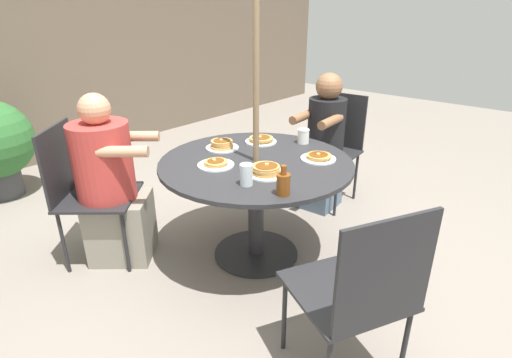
# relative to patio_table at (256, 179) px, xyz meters

# --- Properties ---
(ground_plane) EXTENTS (12.00, 12.00, 0.00)m
(ground_plane) POSITION_rel_patio_table_xyz_m (0.00, 0.00, -0.59)
(ground_plane) COLOR gray
(back_fence) EXTENTS (10.00, 0.06, 1.97)m
(back_fence) POSITION_rel_patio_table_xyz_m (0.00, 3.05, 0.40)
(back_fence) COLOR brown
(back_fence) RESTS_ON ground
(patio_table) EXTENTS (1.27, 1.27, 0.72)m
(patio_table) POSITION_rel_patio_table_xyz_m (0.00, 0.00, 0.00)
(patio_table) COLOR #28282B
(patio_table) RESTS_ON ground
(umbrella_pole) EXTENTS (0.04, 0.04, 2.00)m
(umbrella_pole) POSITION_rel_patio_table_xyz_m (0.00, 0.00, 0.41)
(umbrella_pole) COLOR #846B4C
(umbrella_pole) RESTS_ON ground
(patio_chair_north) EXTENTS (0.67, 0.67, 0.95)m
(patio_chair_north) POSITION_rel_patio_table_xyz_m (-0.77, 0.87, -0.05)
(patio_chair_north) COLOR #232326
(patio_chair_north) RESTS_ON ground
(diner_north) EXTENTS (0.60, 0.61, 1.16)m
(diner_north) POSITION_rel_patio_table_xyz_m (-0.64, 0.73, -0.06)
(diner_north) COLOR gray
(diner_north) RESTS_ON ground
(patio_chair_east) EXTENTS (0.64, 0.64, 0.95)m
(patio_chair_east) POSITION_rel_patio_table_xyz_m (-0.51, -1.04, -0.05)
(patio_chair_east) COLOR #232326
(patio_chair_east) RESTS_ON ground
(patio_chair_south) EXTENTS (0.51, 0.51, 0.95)m
(patio_chair_south) POSITION_rel_patio_table_xyz_m (1.15, 0.10, -0.05)
(patio_chair_south) COLOR #232326
(patio_chair_south) RESTS_ON ground
(diner_south) EXTENTS (0.51, 0.35, 1.16)m
(diner_south) POSITION_rel_patio_table_xyz_m (0.97, 0.08, -0.04)
(diner_south) COLOR slate
(diner_south) RESTS_ON ground
(pancake_plate_a) EXTENTS (0.23, 0.23, 0.07)m
(pancake_plate_a) POSITION_rel_patio_table_xyz_m (0.03, 0.34, 0.16)
(pancake_plate_a) COLOR white
(pancake_plate_a) RESTS_ON patio_table
(pancake_plate_b) EXTENTS (0.23, 0.23, 0.04)m
(pancake_plate_b) POSITION_rel_patio_table_xyz_m (-0.24, 0.13, 0.14)
(pancake_plate_b) COLOR white
(pancake_plate_b) RESTS_ON patio_table
(pancake_plate_c) EXTENTS (0.23, 0.23, 0.05)m
(pancake_plate_c) POSITION_rel_patio_table_xyz_m (0.31, 0.22, 0.15)
(pancake_plate_c) COLOR white
(pancake_plate_c) RESTS_ON patio_table
(pancake_plate_d) EXTENTS (0.23, 0.23, 0.05)m
(pancake_plate_d) POSITION_rel_patio_table_xyz_m (0.28, -0.30, 0.15)
(pancake_plate_d) COLOR white
(pancake_plate_d) RESTS_ON patio_table
(pancake_plate_e) EXTENTS (0.23, 0.23, 0.07)m
(pancake_plate_e) POSITION_rel_patio_table_xyz_m (-0.14, -0.20, 0.16)
(pancake_plate_e) COLOR white
(pancake_plate_e) RESTS_ON patio_table
(syrup_bottle) EXTENTS (0.10, 0.07, 0.17)m
(syrup_bottle) POSITION_rel_patio_table_xyz_m (-0.29, -0.44, 0.20)
(syrup_bottle) COLOR brown
(syrup_bottle) RESTS_ON patio_table
(coffee_cup) EXTENTS (0.09, 0.09, 0.10)m
(coffee_cup) POSITION_rel_patio_table_xyz_m (0.50, -0.02, 0.18)
(coffee_cup) COLOR white
(coffee_cup) RESTS_ON patio_table
(drinking_glass_a) EXTENTS (0.07, 0.07, 0.12)m
(drinking_glass_a) POSITION_rel_patio_table_xyz_m (-0.32, -0.21, 0.19)
(drinking_glass_a) COLOR silver
(drinking_glass_a) RESTS_ON patio_table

